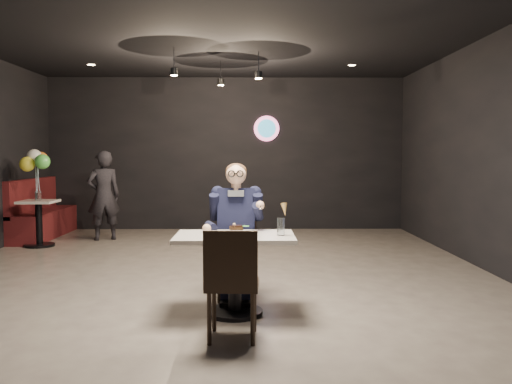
{
  "coord_description": "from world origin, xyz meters",
  "views": [
    {
      "loc": [
        0.47,
        -6.26,
        1.49
      ],
      "look_at": [
        0.53,
        -0.69,
        1.1
      ],
      "focal_mm": 38.0,
      "sensor_mm": 36.0,
      "label": 1
    }
  ],
  "objects_px": {
    "chair_far": "(236,255)",
    "balloon_vase": "(38,196)",
    "booth_bench": "(44,208)",
    "seated_man": "(236,230)",
    "passerby": "(104,196)",
    "side_table": "(39,225)",
    "main_table": "(235,275)",
    "chair_near": "(233,282)",
    "sundae_glass": "(281,227)"
  },
  "relations": [
    {
      "from": "chair_far",
      "to": "balloon_vase",
      "type": "bearing_deg",
      "value": 135.49
    },
    {
      "from": "booth_bench",
      "to": "balloon_vase",
      "type": "xyz_separation_m",
      "value": [
        0.3,
        -1.0,
        0.3
      ]
    },
    {
      "from": "seated_man",
      "to": "passerby",
      "type": "height_order",
      "value": "passerby"
    },
    {
      "from": "side_table",
      "to": "main_table",
      "type": "bearing_deg",
      "value": -49.01
    },
    {
      "from": "main_table",
      "to": "balloon_vase",
      "type": "distance_m",
      "value": 5.02
    },
    {
      "from": "chair_far",
      "to": "passerby",
      "type": "height_order",
      "value": "passerby"
    },
    {
      "from": "chair_far",
      "to": "passerby",
      "type": "relative_size",
      "value": 0.59
    },
    {
      "from": "chair_near",
      "to": "booth_bench",
      "type": "relative_size",
      "value": 0.44
    },
    {
      "from": "main_table",
      "to": "passerby",
      "type": "bearing_deg",
      "value": 118.48
    },
    {
      "from": "chair_far",
      "to": "sundae_glass",
      "type": "height_order",
      "value": "chair_far"
    },
    {
      "from": "chair_near",
      "to": "sundae_glass",
      "type": "distance_m",
      "value": 0.83
    },
    {
      "from": "seated_man",
      "to": "balloon_vase",
      "type": "bearing_deg",
      "value": 135.49
    },
    {
      "from": "balloon_vase",
      "to": "passerby",
      "type": "xyz_separation_m",
      "value": [
        0.88,
        0.65,
        -0.05
      ]
    },
    {
      "from": "sundae_glass",
      "to": "chair_far",
      "type": "bearing_deg",
      "value": 125.61
    },
    {
      "from": "chair_far",
      "to": "chair_near",
      "type": "relative_size",
      "value": 1.0
    },
    {
      "from": "booth_bench",
      "to": "side_table",
      "type": "distance_m",
      "value": 1.06
    },
    {
      "from": "main_table",
      "to": "seated_man",
      "type": "height_order",
      "value": "seated_man"
    },
    {
      "from": "balloon_vase",
      "to": "passerby",
      "type": "bearing_deg",
      "value": 36.51
    },
    {
      "from": "balloon_vase",
      "to": "main_table",
      "type": "bearing_deg",
      "value": -49.01
    },
    {
      "from": "chair_far",
      "to": "booth_bench",
      "type": "xyz_separation_m",
      "value": [
        -3.58,
        4.23,
        0.07
      ]
    },
    {
      "from": "chair_near",
      "to": "passerby",
      "type": "xyz_separation_m",
      "value": [
        -2.4,
        5.08,
        0.32
      ]
    },
    {
      "from": "balloon_vase",
      "to": "sundae_glass",
      "type": "bearing_deg",
      "value": -45.86
    },
    {
      "from": "chair_near",
      "to": "booth_bench",
      "type": "distance_m",
      "value": 6.51
    },
    {
      "from": "side_table",
      "to": "sundae_glass",
      "type": "bearing_deg",
      "value": -45.86
    },
    {
      "from": "main_table",
      "to": "sundae_glass",
      "type": "bearing_deg",
      "value": -5.7
    },
    {
      "from": "seated_man",
      "to": "booth_bench",
      "type": "relative_size",
      "value": 0.68
    },
    {
      "from": "main_table",
      "to": "balloon_vase",
      "type": "height_order",
      "value": "balloon_vase"
    },
    {
      "from": "chair_far",
      "to": "chair_near",
      "type": "xyz_separation_m",
      "value": [
        0.0,
        -1.21,
        0.0
      ]
    },
    {
      "from": "chair_far",
      "to": "balloon_vase",
      "type": "xyz_separation_m",
      "value": [
        -3.28,
        3.23,
        0.36
      ]
    },
    {
      "from": "sundae_glass",
      "to": "balloon_vase",
      "type": "distance_m",
      "value": 5.32
    },
    {
      "from": "chair_near",
      "to": "seated_man",
      "type": "xyz_separation_m",
      "value": [
        0.0,
        1.21,
        0.26
      ]
    },
    {
      "from": "main_table",
      "to": "chair_near",
      "type": "xyz_separation_m",
      "value": [
        0.0,
        -0.66,
        0.09
      ]
    },
    {
      "from": "sundae_glass",
      "to": "booth_bench",
      "type": "distance_m",
      "value": 6.27
    },
    {
      "from": "side_table",
      "to": "seated_man",
      "type": "bearing_deg",
      "value": -44.51
    },
    {
      "from": "seated_man",
      "to": "passerby",
      "type": "xyz_separation_m",
      "value": [
        -2.4,
        3.88,
        0.06
      ]
    },
    {
      "from": "sundae_glass",
      "to": "main_table",
      "type": "bearing_deg",
      "value": 174.3
    },
    {
      "from": "booth_bench",
      "to": "balloon_vase",
      "type": "height_order",
      "value": "booth_bench"
    },
    {
      "from": "chair_far",
      "to": "chair_near",
      "type": "distance_m",
      "value": 1.21
    },
    {
      "from": "balloon_vase",
      "to": "passerby",
      "type": "distance_m",
      "value": 1.1
    },
    {
      "from": "sundae_glass",
      "to": "side_table",
      "type": "distance_m",
      "value": 5.34
    },
    {
      "from": "sundae_glass",
      "to": "balloon_vase",
      "type": "bearing_deg",
      "value": 134.14
    },
    {
      "from": "booth_bench",
      "to": "passerby",
      "type": "distance_m",
      "value": 1.25
    },
    {
      "from": "passerby",
      "to": "side_table",
      "type": "bearing_deg",
      "value": 12.43
    },
    {
      "from": "sundae_glass",
      "to": "booth_bench",
      "type": "bearing_deg",
      "value": 129.74
    },
    {
      "from": "chair_far",
      "to": "balloon_vase",
      "type": "height_order",
      "value": "chair_far"
    },
    {
      "from": "main_table",
      "to": "booth_bench",
      "type": "distance_m",
      "value": 5.97
    },
    {
      "from": "chair_near",
      "to": "balloon_vase",
      "type": "xyz_separation_m",
      "value": [
        -3.28,
        4.43,
        0.36
      ]
    },
    {
      "from": "main_table",
      "to": "side_table",
      "type": "xyz_separation_m",
      "value": [
        -3.28,
        3.78,
        -0.03
      ]
    },
    {
      "from": "chair_far",
      "to": "passerby",
      "type": "bearing_deg",
      "value": 121.77
    },
    {
      "from": "chair_near",
      "to": "passerby",
      "type": "distance_m",
      "value": 5.63
    }
  ]
}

